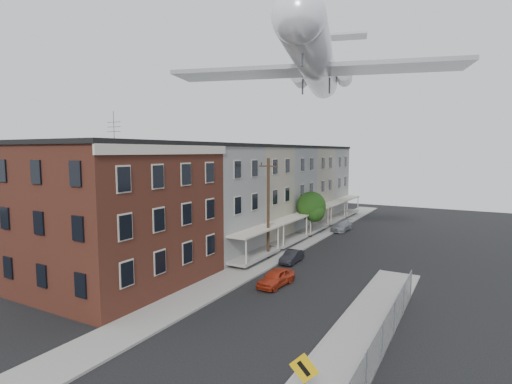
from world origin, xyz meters
The scene contains 19 objects.
ground centered at (0.00, 0.00, 0.00)m, with size 120.00×120.00×0.00m, color black.
sidewalk_left centered at (-5.50, 24.00, 0.06)m, with size 3.00×62.00×0.12m, color gray.
sidewalk_right centered at (5.50, 6.00, 0.06)m, with size 3.00×26.00×0.12m, color gray.
curb_left centered at (-4.05, 24.00, 0.07)m, with size 0.15×62.00×0.14m, color gray.
curb_right centered at (4.05, 6.00, 0.07)m, with size 0.15×26.00×0.14m, color gray.
corner_building centered at (-12.00, 7.00, 5.16)m, with size 10.31×12.30×12.15m.
row_house_a centered at (-11.96, 16.50, 5.13)m, with size 11.98×7.00×10.30m.
row_house_b centered at (-11.96, 23.50, 5.13)m, with size 11.98×7.00×10.30m.
row_house_c centered at (-11.96, 30.50, 5.13)m, with size 11.98×7.00×10.30m.
row_house_d centered at (-11.96, 37.50, 5.13)m, with size 11.98×7.00×10.30m.
row_house_e centered at (-11.96, 44.50, 5.13)m, with size 11.98×7.00×10.30m.
chainlink_fence centered at (7.00, 5.00, 1.00)m, with size 0.06×18.06×1.90m.
warning_sign centered at (5.60, -1.03, 1.88)m, with size 1.10×0.11×2.80m.
utility_pole centered at (-5.60, 18.00, 4.67)m, with size 1.80×0.26×9.00m.
street_tree centered at (-5.27, 27.92, 3.45)m, with size 3.22×3.20×5.20m.
car_near centered at (-1.80, 11.86, 0.61)m, with size 1.43×3.56×1.21m, color #AF2F16.
car_mid centered at (-3.25, 17.91, 0.53)m, with size 1.12×3.21×1.06m, color black.
car_far centered at (-3.60, 33.57, 0.60)m, with size 1.69×4.15×1.20m, color gray.
airplane centered at (-3.56, 23.90, 18.00)m, with size 26.12×29.87×8.63m.
Camera 1 is at (10.42, -13.08, 9.59)m, focal length 28.00 mm.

